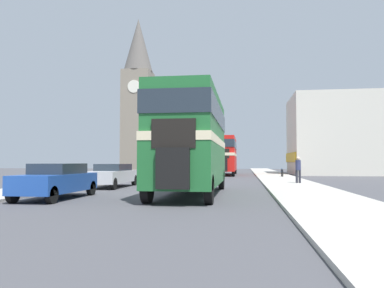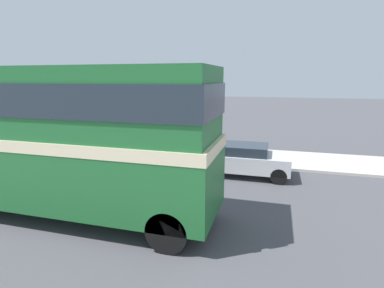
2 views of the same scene
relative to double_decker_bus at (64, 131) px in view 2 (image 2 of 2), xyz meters
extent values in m
plane|color=#47474C|center=(-1.47, 0.49, -2.61)|extent=(120.00, 120.00, 0.00)
cube|color=#B7B2A8|center=(-8.22, 0.49, -2.55)|extent=(3.50, 120.00, 0.12)
cube|color=#1E602D|center=(0.00, 0.02, -1.25)|extent=(2.51, 9.03, 1.72)
cube|color=beige|center=(0.00, 0.02, -0.23)|extent=(2.54, 9.07, 0.31)
cube|color=#1E602D|center=(0.00, 0.02, 0.86)|extent=(2.46, 8.85, 1.87)
cube|color=#232D38|center=(0.00, 0.02, 0.95)|extent=(2.54, 8.94, 0.84)
cylinder|color=black|center=(-1.12, -3.65, -2.08)|extent=(0.28, 1.06, 1.06)
cylinder|color=black|center=(-1.12, 3.58, -2.08)|extent=(0.28, 1.06, 1.06)
cylinder|color=black|center=(1.12, 3.58, -2.08)|extent=(0.28, 1.06, 1.06)
cube|color=#1E479E|center=(-5.19, -2.51, -1.97)|extent=(1.70, 4.35, 0.71)
cube|color=#232D38|center=(-5.19, -2.33, -1.40)|extent=(1.49, 2.26, 0.42)
cylinder|color=black|center=(-5.93, -4.23, -2.29)|extent=(0.20, 0.64, 0.64)
cylinder|color=black|center=(-4.44, -4.23, -2.29)|extent=(0.20, 0.64, 0.64)
cylinder|color=black|center=(-5.93, -0.78, -2.29)|extent=(0.20, 0.64, 0.64)
cylinder|color=black|center=(-4.44, -0.78, -2.29)|extent=(0.20, 0.64, 0.64)
cube|color=silver|center=(-5.29, 4.27, -1.98)|extent=(1.71, 4.66, 0.68)
cube|color=#232D38|center=(-5.29, 4.46, -1.45)|extent=(1.50, 2.42, 0.39)
cylinder|color=black|center=(-6.04, 2.39, -2.29)|extent=(0.20, 0.64, 0.64)
cylinder|color=black|center=(-4.53, 2.39, -2.29)|extent=(0.20, 0.64, 0.64)
cylinder|color=black|center=(-6.04, 6.15, -2.29)|extent=(0.20, 0.64, 0.64)
cylinder|color=black|center=(-4.53, 6.15, -2.29)|extent=(0.20, 0.64, 0.64)
camera|label=1|loc=(2.33, -16.75, -1.11)|focal=35.00mm
camera|label=2|loc=(7.22, 5.93, 1.50)|focal=28.00mm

